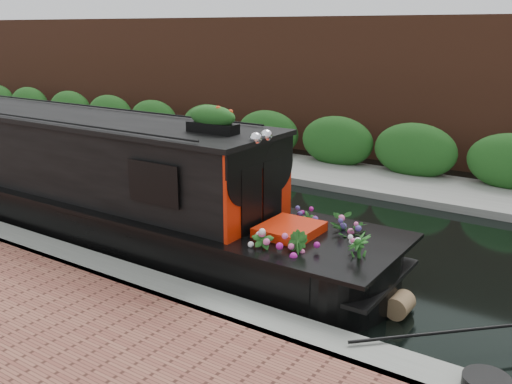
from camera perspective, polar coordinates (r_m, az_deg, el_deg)
The scene contains 8 objects.
ground at distance 11.54m, azimuth -4.11°, elevation -2.52°, with size 80.00×80.00×0.00m, color black.
near_bank_coping at distance 9.36m, azimuth -16.81°, elevation -7.77°, with size 40.00×0.60×0.50m, color gray.
far_bank_path at distance 14.92m, azimuth 5.91°, elevation 1.76°, with size 40.00×2.40×0.34m, color gray.
far_hedge at distance 15.70m, azimuth 7.48°, elevation 2.43°, with size 40.00×1.10×2.80m, color #20551C.
far_brick_wall at distance 17.55m, azimuth 10.60°, elevation 3.75°, with size 40.00×1.00×8.00m, color brown.
narrowboat at distance 11.22m, azimuth -17.00°, elevation 0.66°, with size 11.82×2.15×2.78m.
rope_fender at distance 7.91m, azimuth 14.20°, elevation -10.90°, with size 0.31×0.31×0.37m, color brown.
coiled_mooring_rope at distance 6.35m, azimuth 22.06°, elevation -17.25°, with size 0.47×0.47×0.12m, color black.
Camera 1 is at (6.82, -8.55, 3.68)m, focal length 40.00 mm.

